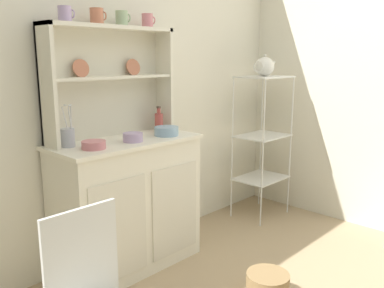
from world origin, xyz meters
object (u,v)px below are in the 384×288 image
(bowl_mixing_large, at_px, (94,145))
(jam_bottle, at_px, (159,121))
(hutch_shelf_unit, at_px, (108,74))
(bakers_rack, at_px, (262,130))
(utensil_jar, at_px, (68,137))
(floor_basket, at_px, (268,285))
(hutch_cabinet, at_px, (128,203))
(porcelain_teapot, at_px, (265,67))
(cup_lilac_0, at_px, (65,14))

(bowl_mixing_large, bearing_deg, jam_bottle, 13.98)
(hutch_shelf_unit, distance_m, bakers_rack, 1.49)
(bakers_rack, distance_m, utensil_jar, 1.75)
(hutch_shelf_unit, bearing_deg, floor_basket, -72.41)
(hutch_cabinet, height_order, porcelain_teapot, porcelain_teapot)
(hutch_shelf_unit, xyz_separation_m, porcelain_teapot, (1.38, -0.26, 0.03))
(bakers_rack, relative_size, floor_basket, 4.86)
(hutch_shelf_unit, distance_m, jam_bottle, 0.50)
(bakers_rack, distance_m, floor_basket, 1.48)
(hutch_shelf_unit, relative_size, cup_lilac_0, 10.05)
(utensil_jar, bearing_deg, floor_basket, -54.31)
(bakers_rack, height_order, utensil_jar, bakers_rack)
(bakers_rack, xyz_separation_m, jam_bottle, (-1.02, 0.19, 0.17))
(bakers_rack, relative_size, porcelain_teapot, 4.95)
(bakers_rack, bearing_deg, jam_bottle, 169.55)
(utensil_jar, xyz_separation_m, porcelain_teapot, (1.73, -0.18, 0.38))
(hutch_cabinet, bearing_deg, utensil_jar, 167.84)
(porcelain_teapot, bearing_deg, hutch_shelf_unit, 169.10)
(cup_lilac_0, height_order, jam_bottle, cup_lilac_0)
(cup_lilac_0, distance_m, jam_bottle, 0.95)
(bakers_rack, relative_size, utensil_jar, 4.86)
(bakers_rack, height_order, jam_bottle, bakers_rack)
(bowl_mixing_large, distance_m, jam_bottle, 0.66)
(hutch_cabinet, xyz_separation_m, hutch_shelf_unit, (0.00, 0.16, 0.84))
(bowl_mixing_large, relative_size, utensil_jar, 0.55)
(hutch_shelf_unit, relative_size, bakers_rack, 0.74)
(floor_basket, bearing_deg, cup_lilac_0, 122.24)
(cup_lilac_0, bearing_deg, utensil_jar, -140.96)
(hutch_cabinet, relative_size, jam_bottle, 5.53)
(hutch_shelf_unit, relative_size, bowl_mixing_large, 6.54)
(hutch_cabinet, relative_size, utensil_jar, 3.85)
(cup_lilac_0, bearing_deg, floor_basket, -57.76)
(utensil_jar, bearing_deg, hutch_shelf_unit, 13.52)
(hutch_cabinet, distance_m, hutch_shelf_unit, 0.85)
(hutch_cabinet, distance_m, porcelain_teapot, 1.63)
(hutch_cabinet, distance_m, cup_lilac_0, 1.22)
(bakers_rack, xyz_separation_m, floor_basket, (-1.05, -0.78, -0.69))
(bowl_mixing_large, bearing_deg, floor_basket, -52.80)
(floor_basket, distance_m, jam_bottle, 1.30)
(bakers_rack, relative_size, jam_bottle, 6.99)
(jam_bottle, distance_m, utensil_jar, 0.72)
(cup_lilac_0, relative_size, bowl_mixing_large, 0.65)
(hutch_cabinet, height_order, utensil_jar, utensil_jar)
(cup_lilac_0, xyz_separation_m, utensil_jar, (-0.06, -0.05, -0.69))
(cup_lilac_0, distance_m, porcelain_teapot, 1.72)
(jam_bottle, xyz_separation_m, porcelain_teapot, (1.02, -0.19, 0.37))
(floor_basket, bearing_deg, hutch_cabinet, 110.59)
(hutch_cabinet, bearing_deg, porcelain_teapot, -4.23)
(hutch_cabinet, bearing_deg, floor_basket, -69.41)
(floor_basket, height_order, porcelain_teapot, porcelain_teapot)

